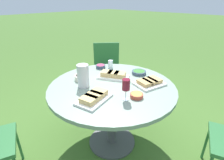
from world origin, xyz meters
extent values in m
plane|color=#446B2B|center=(0.00, 0.00, 0.00)|extent=(40.00, 40.00, 0.00)
cylinder|color=#4C4C51|center=(0.00, 0.00, 0.01)|extent=(0.55, 0.55, 0.02)
cylinder|color=#4C4C51|center=(0.00, 0.00, 0.37)|extent=(0.11, 0.11, 0.71)
cylinder|color=gray|center=(0.00, 0.00, 0.75)|extent=(1.30, 1.30, 0.03)
cylinder|color=#2D6B38|center=(0.52, 0.85, 0.22)|extent=(0.03, 0.03, 0.43)
cylinder|color=#2D6B38|center=(-0.87, -0.50, 0.22)|extent=(0.03, 0.03, 0.43)
cube|color=#2D6B38|center=(0.86, -0.77, 0.45)|extent=(0.61, 0.61, 0.04)
cube|color=#2D6B38|center=(1.01, -0.90, 0.68)|extent=(0.32, 0.35, 0.42)
cylinder|color=#2D6B38|center=(0.85, -0.51, 0.22)|extent=(0.03, 0.03, 0.43)
cylinder|color=#2D6B38|center=(0.59, -0.80, 0.22)|extent=(0.03, 0.03, 0.43)
cylinder|color=#2D6B38|center=(1.13, -0.75, 0.22)|extent=(0.03, 0.03, 0.43)
cylinder|color=#2D6B38|center=(0.87, -1.04, 0.22)|extent=(0.03, 0.03, 0.43)
cylinder|color=silver|center=(0.19, 0.21, 0.88)|extent=(0.12, 0.12, 0.23)
cone|color=silver|center=(0.24, 0.21, 0.98)|extent=(0.03, 0.03, 0.03)
cylinder|color=silver|center=(-0.28, 0.12, 0.77)|extent=(0.06, 0.06, 0.01)
cylinder|color=silver|center=(-0.28, 0.12, 0.81)|extent=(0.01, 0.01, 0.09)
cylinder|color=maroon|center=(-0.28, 0.12, 0.91)|extent=(0.07, 0.07, 0.10)
cube|color=white|center=(0.12, -0.15, 0.77)|extent=(0.38, 0.32, 0.02)
cube|color=tan|center=(0.19, -0.11, 0.81)|extent=(0.16, 0.16, 0.05)
cube|color=tan|center=(0.12, -0.15, 0.81)|extent=(0.16, 0.16, 0.05)
cube|color=tan|center=(0.05, -0.18, 0.81)|extent=(0.16, 0.16, 0.05)
cube|color=white|center=(-0.27, -0.28, 0.77)|extent=(0.29, 0.34, 0.02)
cube|color=tan|center=(-0.28, -0.34, 0.80)|extent=(0.17, 0.14, 0.04)
cube|color=tan|center=(-0.27, -0.28, 0.80)|extent=(0.17, 0.14, 0.04)
cube|color=tan|center=(-0.25, -0.22, 0.80)|extent=(0.17, 0.14, 0.04)
cube|color=white|center=(-0.09, 0.32, 0.77)|extent=(0.27, 0.36, 0.02)
cube|color=tan|center=(-0.07, 0.25, 0.80)|extent=(0.15, 0.14, 0.04)
cube|color=tan|center=(-0.09, 0.32, 0.80)|extent=(0.15, 0.14, 0.04)
cube|color=tan|center=(-0.10, 0.39, 0.80)|extent=(0.15, 0.14, 0.04)
cylinder|color=#B74733|center=(-0.33, 0.02, 0.78)|extent=(0.12, 0.12, 0.04)
cylinder|color=#E0C147|center=(-0.33, 0.02, 0.79)|extent=(0.10, 0.10, 0.02)
cylinder|color=#334256|center=(-0.02, -0.44, 0.78)|extent=(0.17, 0.17, 0.04)
cylinder|color=#387533|center=(-0.02, -0.44, 0.79)|extent=(0.14, 0.14, 0.02)
cylinder|color=beige|center=(0.33, 0.13, 0.79)|extent=(0.15, 0.15, 0.06)
cylinder|color=#2D231E|center=(0.33, 0.13, 0.81)|extent=(0.12, 0.12, 0.02)
cylinder|color=#334256|center=(0.44, -0.25, 0.78)|extent=(0.12, 0.12, 0.04)
cylinder|color=#D6385B|center=(0.44, -0.25, 0.80)|extent=(0.10, 0.10, 0.02)
cylinder|color=silver|center=(0.36, -0.34, 0.81)|extent=(0.06, 0.06, 0.10)
camera|label=1|loc=(-1.11, 1.15, 1.58)|focal=28.00mm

